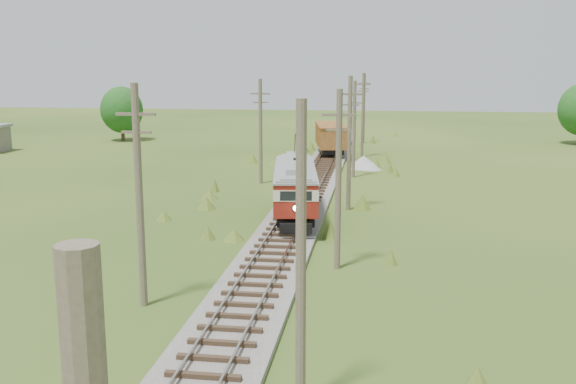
# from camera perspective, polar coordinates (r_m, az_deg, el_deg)

# --- Properties ---
(railbed_main) EXTENTS (3.60, 96.00, 0.57)m
(railbed_main) POSITION_cam_1_polar(r_m,az_deg,el_deg) (47.01, 1.65, -0.43)
(railbed_main) COLOR #605B54
(railbed_main) RESTS_ON ground
(streetcar) EXTENTS (4.02, 11.07, 5.01)m
(streetcar) POSITION_cam_1_polar(r_m,az_deg,el_deg) (40.26, 0.63, 0.80)
(streetcar) COLOR black
(streetcar) RESTS_ON ground
(gondola) EXTENTS (4.16, 9.13, 2.92)m
(gondola) POSITION_cam_1_polar(r_m,az_deg,el_deg) (69.40, 3.80, 4.94)
(gondola) COLOR black
(gondola) RESTS_ON ground
(gravel_pile) EXTENTS (3.31, 3.51, 1.20)m
(gravel_pile) POSITION_cam_1_polar(r_m,az_deg,el_deg) (61.70, 6.86, 2.63)
(gravel_pile) COLOR gray
(gravel_pile) RESTS_ON ground
(utility_pole_r_1) EXTENTS (0.30, 0.30, 8.80)m
(utility_pole_r_1) POSITION_cam_1_polar(r_m,az_deg,el_deg) (17.69, 1.15, -6.06)
(utility_pole_r_1) COLOR brown
(utility_pole_r_1) RESTS_ON ground
(utility_pole_r_2) EXTENTS (1.60, 0.30, 8.60)m
(utility_pole_r_2) POSITION_cam_1_polar(r_m,az_deg,el_deg) (30.28, 4.50, 1.22)
(utility_pole_r_2) COLOR brown
(utility_pole_r_2) RESTS_ON ground
(utility_pole_r_3) EXTENTS (1.60, 0.30, 9.00)m
(utility_pole_r_3) POSITION_cam_1_polar(r_m,az_deg,el_deg) (43.11, 5.48, 4.44)
(utility_pole_r_3) COLOR brown
(utility_pole_r_3) RESTS_ON ground
(utility_pole_r_4) EXTENTS (1.60, 0.30, 8.40)m
(utility_pole_r_4) POSITION_cam_1_polar(r_m,az_deg,el_deg) (56.06, 5.89, 5.67)
(utility_pole_r_4) COLOR brown
(utility_pole_r_4) RESTS_ON ground
(utility_pole_r_5) EXTENTS (1.60, 0.30, 8.90)m
(utility_pole_r_5) POSITION_cam_1_polar(r_m,az_deg,el_deg) (68.98, 6.67, 6.88)
(utility_pole_r_5) COLOR brown
(utility_pole_r_5) RESTS_ON ground
(utility_pole_r_6) EXTENTS (1.60, 0.30, 8.70)m
(utility_pole_r_6) POSITION_cam_1_polar(r_m,az_deg,el_deg) (81.96, 6.77, 7.48)
(utility_pole_r_6) COLOR brown
(utility_pole_r_6) RESTS_ON ground
(utility_pole_l_a) EXTENTS (1.60, 0.30, 9.00)m
(utility_pole_l_a) POSITION_cam_1_polar(r_m,az_deg,el_deg) (26.02, -13.09, -0.23)
(utility_pole_l_a) COLOR brown
(utility_pole_l_a) RESTS_ON ground
(utility_pole_l_b) EXTENTS (1.60, 0.30, 8.60)m
(utility_pole_l_b) POSITION_cam_1_polar(r_m,az_deg,el_deg) (52.91, -2.46, 5.50)
(utility_pole_l_b) COLOR brown
(utility_pole_l_b) RESTS_ON ground
(tree_mid_a) EXTENTS (5.46, 5.46, 7.03)m
(tree_mid_a) POSITION_cam_1_polar(r_m,az_deg,el_deg) (86.56, -14.56, 7.09)
(tree_mid_a) COLOR #38281C
(tree_mid_a) RESTS_ON ground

